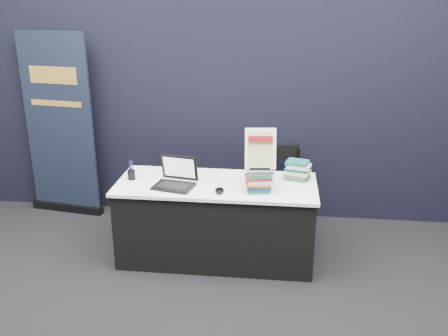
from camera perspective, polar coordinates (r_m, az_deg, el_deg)
floor at (r=4.36m, az=-1.79°, el=-13.61°), size 8.00×8.00×0.00m
wall_back at (r=7.64m, az=2.54°, el=14.91°), size 8.00×0.02×3.50m
drape_partition at (r=5.36m, az=0.55°, el=6.88°), size 6.00×0.08×2.40m
display_table at (r=4.65m, az=-0.86°, el=-6.01°), size 1.80×0.75×0.75m
laptop at (r=4.43m, az=-5.69°, el=-1.30°), size 0.38×0.33×0.26m
mouse at (r=4.28m, az=-0.52°, el=-2.58°), size 0.08×0.13×0.04m
brochure_left at (r=4.48m, az=-10.05°, el=-2.07°), size 0.31×0.26×0.00m
brochure_mid at (r=4.42m, az=-8.73°, el=-2.34°), size 0.34×0.29×0.00m
brochure_right at (r=4.46m, az=-7.73°, el=-2.06°), size 0.40×0.35×0.00m
pen_cup at (r=4.64m, az=-10.53°, el=-0.77°), size 0.09×0.09×0.09m
book_stack_tall at (r=4.29m, az=4.08°, el=-1.40°), size 0.24×0.20×0.20m
book_stack_short at (r=4.61m, az=8.41°, el=-0.26°), size 0.24×0.21×0.17m
info_sign at (r=4.23m, az=4.19°, el=2.16°), size 0.27×0.15×0.36m
pullup_banner at (r=5.74m, az=-18.18°, el=3.52°), size 0.85×0.22×2.00m
stacking_chair at (r=5.17m, az=6.36°, el=-2.00°), size 0.48×0.49×0.88m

